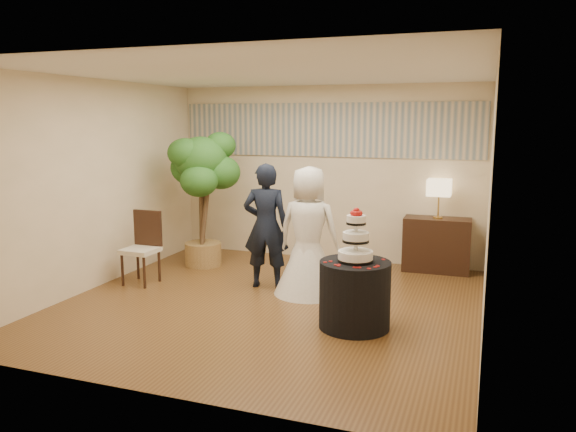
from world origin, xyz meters
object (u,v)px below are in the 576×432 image
at_px(table_lamp, 439,199).
at_px(ficus_tree, 202,199).
at_px(bride, 309,231).
at_px(wedding_cake, 356,235).
at_px(cake_table, 355,295).
at_px(console, 437,245).
at_px(groom, 266,226).
at_px(side_chair, 140,248).

bearing_deg(table_lamp, ficus_tree, -165.74).
relative_size(bride, wedding_cake, 2.84).
height_order(cake_table, console, console).
distance_m(wedding_cake, ficus_tree, 3.37).
xyz_separation_m(bride, wedding_cake, (0.85, -1.00, 0.20)).
bearing_deg(groom, side_chair, 2.64).
bearing_deg(cake_table, console, 76.84).
relative_size(console, side_chair, 0.97).
bearing_deg(cake_table, side_chair, 168.60).
distance_m(ficus_tree, side_chair, 1.35).
height_order(groom, ficus_tree, ficus_tree).
distance_m(bride, cake_table, 1.39).
distance_m(console, ficus_tree, 3.64).
bearing_deg(side_chair, groom, 16.13).
xyz_separation_m(wedding_cake, table_lamp, (0.63, 2.70, 0.06)).
bearing_deg(groom, wedding_cake, 131.04).
distance_m(groom, wedding_cake, 1.86).
relative_size(groom, console, 1.73).
distance_m(wedding_cake, console, 2.84).
height_order(bride, ficus_tree, ficus_tree).
bearing_deg(wedding_cake, console, 76.84).
bearing_deg(table_lamp, console, 0.00).
height_order(console, side_chair, side_chair).
relative_size(wedding_cake, console, 0.61).
height_order(groom, wedding_cake, groom).
distance_m(groom, bride, 0.64).
distance_m(bride, table_lamp, 2.27).
relative_size(table_lamp, ficus_tree, 0.27).
height_order(groom, bride, groom).
bearing_deg(cake_table, bride, 130.31).
relative_size(groom, bride, 1.01).
xyz_separation_m(console, table_lamp, (0.00, 0.00, 0.70)).
height_order(cake_table, table_lamp, table_lamp).
bearing_deg(console, table_lamp, 0.00).
xyz_separation_m(table_lamp, ficus_tree, (-3.47, -0.88, -0.04)).
relative_size(cake_table, side_chair, 0.77).
height_order(table_lamp, side_chair, table_lamp).
relative_size(wedding_cake, table_lamp, 1.02).
bearing_deg(table_lamp, groom, -142.89).
bearing_deg(groom, console, -155.34).
height_order(groom, table_lamp, groom).
bearing_deg(console, bride, -132.28).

